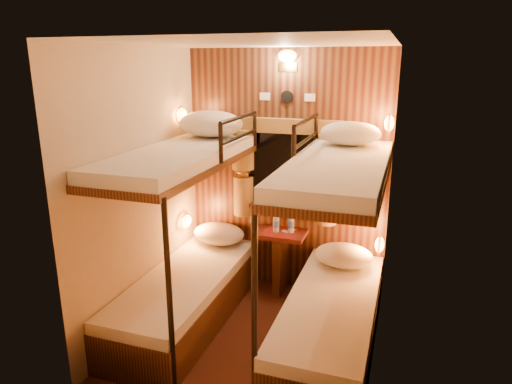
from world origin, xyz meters
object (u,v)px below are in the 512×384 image
(bunk_left, at_px, (186,263))
(bottle_left, at_px, (276,223))
(bunk_right, at_px, (332,285))
(bottle_right, at_px, (291,223))
(table, at_px, (280,254))

(bunk_left, height_order, bottle_left, bunk_left)
(bunk_right, bearing_deg, bunk_left, 180.00)
(bottle_right, bearing_deg, bottle_left, -169.73)
(bunk_left, bearing_deg, bottle_right, 46.61)
(bottle_right, bearing_deg, table, -173.18)
(table, distance_m, bottle_left, 0.33)
(bunk_left, distance_m, bunk_right, 1.30)
(bottle_left, distance_m, bottle_right, 0.14)
(bunk_left, distance_m, bottle_right, 1.11)
(bunk_right, relative_size, bottle_right, 8.08)
(bunk_left, xyz_separation_m, bottle_right, (0.75, 0.79, 0.19))
(bottle_left, relative_size, bottle_right, 0.96)
(bunk_left, distance_m, bottle_left, 1.00)
(bunk_right, relative_size, bottle_left, 8.45)
(bunk_left, height_order, bottle_right, bunk_left)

